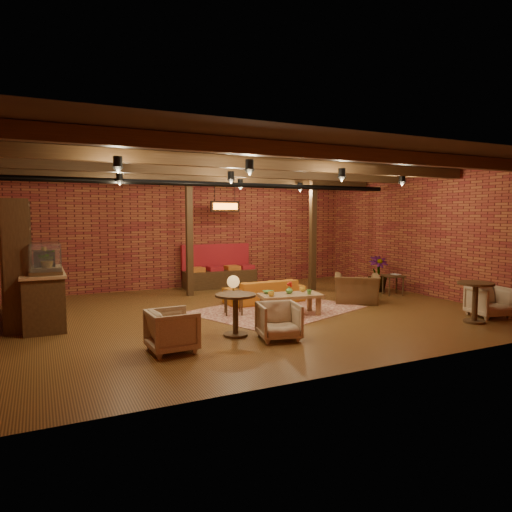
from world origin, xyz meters
name	(u,v)px	position (x,y,z in m)	size (l,w,h in m)	color
floor	(253,312)	(0.00, 0.00, 0.00)	(10.00, 10.00, 0.00)	#3A240E
ceiling	(253,163)	(0.00, 0.00, 3.20)	(10.00, 8.00, 0.02)	black
wall_back	(195,232)	(0.00, 4.00, 1.60)	(10.00, 0.02, 3.20)	maroon
wall_front	(379,253)	(0.00, -4.00, 1.60)	(10.00, 0.02, 3.20)	maroon
wall_right	(426,235)	(5.00, 0.00, 1.60)	(0.02, 8.00, 3.20)	maroon
ceiling_beams	(253,169)	(0.00, 0.00, 3.08)	(9.80, 6.40, 0.22)	black
ceiling_pipe	(225,185)	(0.00, 1.60, 2.85)	(0.12, 0.12, 9.60)	black
post_left	(189,235)	(-0.60, 2.60, 1.60)	(0.16, 0.16, 3.20)	black
post_right	(313,233)	(2.80, 2.00, 1.60)	(0.16, 0.16, 3.20)	black
service_counter	(43,282)	(-4.10, 1.00, 0.80)	(0.80, 2.50, 1.60)	black
plant_counter	(47,260)	(-4.00, 1.20, 1.22)	(0.35, 0.39, 0.30)	#337F33
shelving_hutch	(19,262)	(-4.50, 1.10, 1.20)	(0.52, 2.00, 2.40)	black
banquette	(220,270)	(0.60, 3.55, 0.50)	(2.10, 0.70, 1.00)	maroon
service_sign	(225,206)	(0.60, 3.10, 2.35)	(0.86, 0.06, 0.30)	orange
ceiling_spotlights	(253,180)	(0.00, 0.00, 2.86)	(6.40, 4.40, 0.28)	black
rug	(277,310)	(0.60, 0.01, 0.01)	(3.38, 2.59, 0.01)	maroon
sofa	(264,291)	(0.73, 0.89, 0.28)	(1.91, 0.75, 0.56)	#B36118
coffee_table	(289,296)	(0.59, -0.56, 0.40)	(1.40, 0.85, 0.70)	#8D6242
side_table_lamp	(233,285)	(-0.46, -0.01, 0.64)	(0.50, 0.50, 0.84)	black
round_table_left	(236,308)	(-1.09, -1.60, 0.50)	(0.71, 0.71, 0.74)	black
armchair_a	(172,328)	(-2.33, -2.02, 0.36)	(0.71, 0.66, 0.73)	beige
armchair_b	(279,319)	(-0.51, -2.12, 0.35)	(0.67, 0.63, 0.69)	beige
armchair_right	(357,284)	(2.74, -0.06, 0.46)	(1.05, 0.68, 0.92)	brown
side_table_book	(393,276)	(4.27, 0.36, 0.49)	(0.60, 0.60, 0.56)	black
round_table_right	(475,296)	(3.54, -2.73, 0.53)	(0.68, 0.68, 0.80)	black
armchair_far	(489,300)	(4.23, -2.51, 0.35)	(0.69, 0.65, 0.71)	beige
plant_tall	(379,239)	(4.30, 1.01, 1.47)	(1.64, 1.64, 2.93)	#4C7F4C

